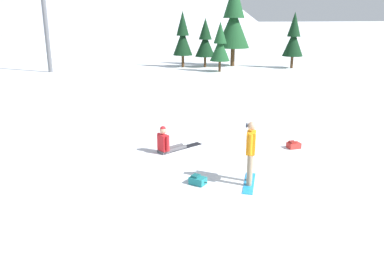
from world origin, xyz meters
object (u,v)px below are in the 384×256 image
object	(u,v)px
backpack_red	(294,145)
pine_tree_twin	(205,41)
pine_tree_young	(234,20)
backpack_teal	(198,180)
pine_tree_leaning	(183,37)
ski_lift_tower	(44,4)
snowboarder_foreground	(251,151)
pine_tree_slender	(294,38)
pine_tree_broad	(220,45)
snowboarder_midground	(167,143)

from	to	relation	value
backpack_red	pine_tree_twin	distance (m)	23.56
pine_tree_twin	pine_tree_young	bearing A→B (deg)	-0.13
backpack_teal	pine_tree_leaning	distance (m)	26.46
pine_tree_young	ski_lift_tower	bearing A→B (deg)	176.39
backpack_red	pine_tree_leaning	xyz separation A→B (m)	(3.06, 23.47, 2.69)
snowboarder_foreground	pine_tree_twin	xyz separation A→B (m)	(7.98, 25.12, 1.49)
pine_tree_twin	ski_lift_tower	xyz separation A→B (m)	(-13.89, 1.05, 3.16)
pine_tree_slender	ski_lift_tower	world-z (taller)	ski_lift_tower
pine_tree_broad	ski_lift_tower	size ratio (longest dim) A/B	0.43
backpack_red	pine_tree_slender	distance (m)	23.38
pine_tree_young	pine_tree_broad	size ratio (longest dim) A/B	1.86
snowboarder_midground	pine_tree_twin	bearing A→B (deg)	66.48
pine_tree_broad	pine_tree_twin	xyz separation A→B (m)	(-0.10, 3.37, 0.15)
snowboarder_midground	backpack_red	distance (m)	4.55
pine_tree_slender	snowboarder_foreground	bearing A→B (deg)	-125.15
snowboarder_foreground	pine_tree_leaning	distance (m)	26.45
pine_tree_broad	ski_lift_tower	world-z (taller)	ski_lift_tower
snowboarder_midground	backpack_red	size ratio (longest dim) A/B	3.41
pine_tree_leaning	snowboarder_foreground	bearing A→B (deg)	-103.05
pine_tree_broad	pine_tree_young	bearing A→B (deg)	50.82
snowboarder_foreground	pine_tree_broad	bearing A→B (deg)	69.60
backpack_teal	pine_tree_twin	distance (m)	26.52
pine_tree_slender	pine_tree_twin	bearing A→B (deg)	156.03
pine_tree_slender	ski_lift_tower	xyz separation A→B (m)	(-21.28, 4.34, 2.87)
pine_tree_young	pine_tree_broad	world-z (taller)	pine_tree_young
pine_tree_young	pine_tree_twin	xyz separation A→B (m)	(-2.85, 0.01, -1.84)
snowboarder_foreground	pine_tree_leaning	xyz separation A→B (m)	(5.96, 25.71, 1.83)
pine_tree_young	pine_tree_leaning	bearing A→B (deg)	173.11
pine_tree_slender	pine_tree_broad	xyz separation A→B (m)	(-7.29, -0.08, -0.44)
snowboarder_foreground	pine_tree_broad	xyz separation A→B (m)	(8.09, 21.75, 1.34)
snowboarder_midground	pine_tree_leaning	size ratio (longest dim) A/B	0.35
pine_tree_young	pine_tree_slender	distance (m)	5.82
snowboarder_midground	pine_tree_slender	distance (m)	25.22
pine_tree_young	pine_tree_twin	world-z (taller)	pine_tree_young
backpack_red	pine_tree_twin	world-z (taller)	pine_tree_twin
pine_tree_young	ski_lift_tower	size ratio (longest dim) A/B	0.80
pine_tree_slender	ski_lift_tower	size ratio (longest dim) A/B	0.51
snowboarder_foreground	ski_lift_tower	world-z (taller)	ski_lift_tower
backpack_teal	pine_tree_slender	xyz separation A→B (m)	(16.78, 21.40, 2.64)
pine_tree_young	ski_lift_tower	xyz separation A→B (m)	(-16.74, 1.06, 1.32)
pine_tree_young	snowboarder_foreground	bearing A→B (deg)	-113.33
pine_tree_young	pine_tree_broad	distance (m)	4.77
backpack_red	pine_tree_broad	size ratio (longest dim) A/B	0.12
pine_tree_slender	pine_tree_broad	bearing A→B (deg)	-179.34
pine_tree_young	pine_tree_twin	distance (m)	3.39
snowboarder_midground	pine_tree_twin	xyz separation A→B (m)	(9.51, 21.85, 2.13)
pine_tree_leaning	pine_tree_twin	xyz separation A→B (m)	(2.03, -0.58, -0.34)
pine_tree_slender	snowboarder_midground	bearing A→B (deg)	-132.32
pine_tree_slender	ski_lift_tower	distance (m)	21.91
snowboarder_midground	pine_tree_young	size ratio (longest dim) A/B	0.23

